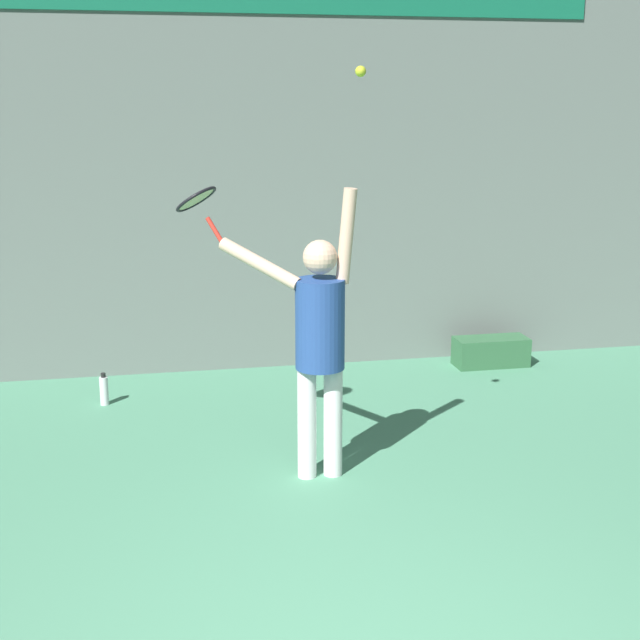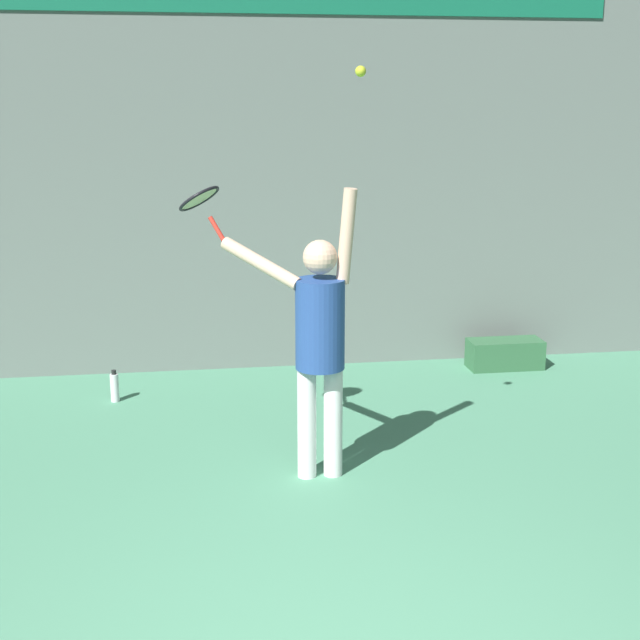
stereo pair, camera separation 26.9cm
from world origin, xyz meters
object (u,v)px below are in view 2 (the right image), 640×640
(tennis_player, at_px, (319,334))
(water_bottle, at_px, (115,387))
(tennis_ball, at_px, (361,71))
(equipment_bag, at_px, (505,354))
(tennis_racket, at_px, (201,201))

(tennis_player, height_order, water_bottle, tennis_player)
(tennis_ball, bearing_deg, water_bottle, 133.44)
(water_bottle, height_order, equipment_bag, water_bottle)
(water_bottle, relative_size, equipment_bag, 0.39)
(tennis_ball, bearing_deg, tennis_player, 166.20)
(tennis_ball, bearing_deg, tennis_racket, 152.42)
(tennis_player, distance_m, tennis_ball, 1.72)
(tennis_racket, bearing_deg, water_bottle, 119.69)
(tennis_player, bearing_deg, tennis_racket, 148.32)
(tennis_player, relative_size, equipment_bag, 2.78)
(tennis_racket, relative_size, water_bottle, 1.46)
(equipment_bag, bearing_deg, water_bottle, -172.94)
(tennis_racket, bearing_deg, equipment_bag, 31.71)
(water_bottle, bearing_deg, tennis_racket, -60.31)
(tennis_player, height_order, tennis_racket, tennis_player)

